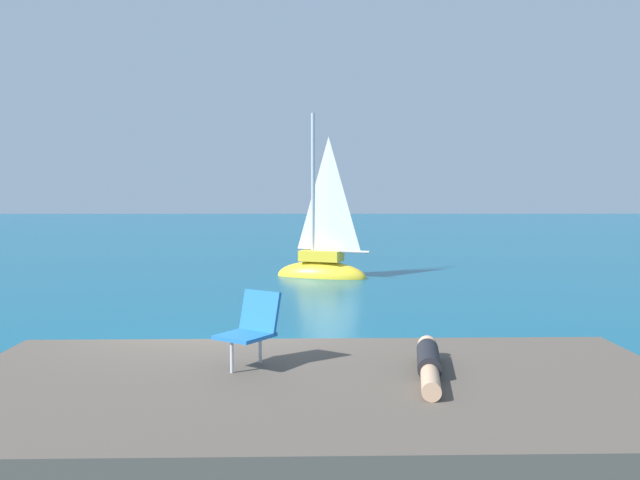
% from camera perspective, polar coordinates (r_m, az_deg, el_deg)
% --- Properties ---
extents(ground_plane, '(160.00, 160.00, 0.00)m').
position_cam_1_polar(ground_plane, '(10.06, -8.23, -11.43)').
color(ground_plane, '#0F5675').
extents(shore_ledge, '(7.45, 3.94, 0.81)m').
position_cam_1_polar(shore_ledge, '(6.84, -0.02, -15.29)').
color(shore_ledge, brown).
rests_on(shore_ledge, ground).
extents(boulder_seaward, '(1.53, 1.74, 0.95)m').
position_cam_1_polar(boulder_seaward, '(9.82, -19.58, -12.00)').
color(boulder_seaward, brown).
rests_on(boulder_seaward, ground).
extents(boulder_inland, '(1.58, 1.68, 0.78)m').
position_cam_1_polar(boulder_inland, '(9.51, -18.22, -12.49)').
color(boulder_inland, '#504C3F').
rests_on(boulder_inland, ground).
extents(sailboat_near, '(3.19, 2.03, 5.75)m').
position_cam_1_polar(sailboat_near, '(21.22, 0.15, -2.38)').
color(sailboat_near, yellow).
rests_on(sailboat_near, ground).
extents(person_sunbather, '(0.44, 1.76, 0.25)m').
position_cam_1_polar(person_sunbather, '(7.02, 9.37, -10.38)').
color(person_sunbather, black).
rests_on(person_sunbather, shore_ledge).
extents(beach_chair, '(0.73, 0.76, 0.80)m').
position_cam_1_polar(beach_chair, '(7.18, -5.92, -7.36)').
color(beach_chair, blue).
rests_on(beach_chair, shore_ledge).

